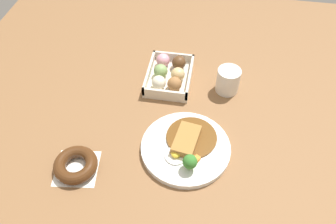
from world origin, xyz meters
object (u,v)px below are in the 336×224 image
donut_box (169,74)px  coffee_mug (228,80)px  curry_plate (186,147)px  chocolate_ring_donut (76,165)px

donut_box → coffee_mug: coffee_mug is taller
donut_box → coffee_mug: 0.20m
curry_plate → donut_box: (0.28, 0.10, 0.01)m
donut_box → coffee_mug: size_ratio=2.33×
curry_plate → donut_box: 0.30m
donut_box → chocolate_ring_donut: 0.44m
chocolate_ring_donut → curry_plate: bearing=-69.1°
donut_box → coffee_mug: bearing=-94.4°
curry_plate → chocolate_ring_donut: size_ratio=1.98×
curry_plate → chocolate_ring_donut: (-0.11, 0.29, 0.00)m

